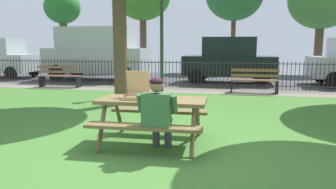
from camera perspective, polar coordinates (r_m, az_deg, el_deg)
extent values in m
cube|color=#43762F|center=(6.76, 2.49, -5.36)|extent=(28.00, 11.19, 0.02)
cube|color=gray|center=(11.53, 6.40, 0.64)|extent=(28.00, 1.40, 0.01)
cube|color=#424247|center=(15.31, 7.75, 2.68)|extent=(28.00, 6.24, 0.01)
cube|color=brown|center=(5.29, -2.92, -1.10)|extent=(1.82, 0.80, 0.06)
cube|color=brown|center=(4.79, -4.54, -5.89)|extent=(1.81, 0.32, 0.05)
cube|color=brown|center=(5.92, -1.56, -2.95)|extent=(1.81, 0.32, 0.05)
cylinder|color=brown|center=(5.21, -11.90, -5.79)|extent=(0.08, 0.44, 0.74)
cylinder|color=brown|center=(5.96, -8.90, -3.82)|extent=(0.08, 0.44, 0.74)
cylinder|color=brown|center=(4.86, 4.54, -6.70)|extent=(0.08, 0.44, 0.74)
cylinder|color=brown|center=(5.66, 5.40, -4.45)|extent=(0.08, 0.44, 0.74)
cube|color=tan|center=(5.31, -5.98, -0.71)|extent=(0.42, 0.42, 0.01)
cube|color=silver|center=(5.31, -5.98, -0.63)|extent=(0.38, 0.38, 0.00)
cube|color=tan|center=(5.12, -6.56, -0.76)|extent=(0.40, 0.03, 0.04)
cube|color=tan|center=(5.49, -5.44, -0.08)|extent=(0.40, 0.03, 0.04)
cube|color=tan|center=(5.36, -8.00, -0.35)|extent=(0.03, 0.40, 0.04)
cube|color=tan|center=(5.26, -3.93, -0.47)|extent=(0.03, 0.40, 0.04)
cube|color=tan|center=(5.48, -5.43, 2.25)|extent=(0.41, 0.10, 0.40)
cylinder|color=tan|center=(5.31, -5.98, -0.58)|extent=(0.34, 0.34, 0.01)
cylinder|color=#F6CC69|center=(5.31, -5.98, -0.51)|extent=(0.31, 0.31, 0.00)
cylinder|color=#3D3D3D|center=(5.22, -2.17, -7.12)|extent=(0.12, 0.12, 0.44)
cylinder|color=#3D3D3D|center=(4.95, -2.71, -5.00)|extent=(0.16, 0.42, 0.15)
cylinder|color=#3D3D3D|center=(5.18, 0.01, -7.23)|extent=(0.12, 0.12, 0.44)
cylinder|color=#3D3D3D|center=(4.91, -0.43, -5.11)|extent=(0.16, 0.42, 0.15)
cube|color=#386638|center=(4.68, -2.12, -2.94)|extent=(0.43, 0.23, 0.52)
cylinder|color=#386638|center=(4.77, -5.05, -1.47)|extent=(0.09, 0.21, 0.31)
cylinder|color=#386638|center=(4.66, 1.13, -1.69)|extent=(0.09, 0.21, 0.31)
sphere|color=#8C6647|center=(4.64, -2.09, 1.71)|extent=(0.21, 0.21, 0.21)
ellipsoid|color=black|center=(4.62, -2.12, 2.31)|extent=(0.21, 0.20, 0.12)
cylinder|color=#2D2823|center=(12.12, 6.80, 5.69)|extent=(18.15, 0.03, 0.03)
cylinder|color=#2D2823|center=(12.20, 6.73, 1.86)|extent=(18.15, 0.03, 0.03)
cylinder|color=#2D2823|center=(15.74, -28.07, 3.83)|extent=(0.02, 0.02, 1.06)
cylinder|color=#2D2823|center=(15.65, -27.67, 3.83)|extent=(0.02, 0.02, 1.06)
cylinder|color=#2D2823|center=(15.56, -27.27, 3.84)|extent=(0.02, 0.02, 1.06)
cylinder|color=#2D2823|center=(15.47, -26.86, 3.84)|extent=(0.02, 0.02, 1.06)
cylinder|color=#2D2823|center=(15.38, -26.45, 3.85)|extent=(0.02, 0.02, 1.06)
cylinder|color=#2D2823|center=(15.30, -26.04, 3.85)|extent=(0.02, 0.02, 1.06)
cylinder|color=#2D2823|center=(15.21, -25.62, 3.86)|extent=(0.02, 0.02, 1.06)
cylinder|color=#2D2823|center=(15.13, -25.19, 3.86)|extent=(0.02, 0.02, 1.06)
cylinder|color=#2D2823|center=(15.04, -24.76, 3.87)|extent=(0.02, 0.02, 1.06)
cylinder|color=#2D2823|center=(14.96, -24.33, 3.87)|extent=(0.02, 0.02, 1.06)
cylinder|color=#2D2823|center=(14.88, -23.89, 3.88)|extent=(0.02, 0.02, 1.06)
cylinder|color=#2D2823|center=(14.80, -23.44, 3.88)|extent=(0.02, 0.02, 1.06)
cylinder|color=#2D2823|center=(14.72, -22.99, 3.88)|extent=(0.02, 0.02, 1.06)
cylinder|color=#2D2823|center=(14.64, -22.54, 3.89)|extent=(0.02, 0.02, 1.06)
cylinder|color=#2D2823|center=(14.56, -22.08, 3.89)|extent=(0.02, 0.02, 1.06)
cylinder|color=#2D2823|center=(14.48, -21.61, 3.89)|extent=(0.02, 0.02, 1.06)
cylinder|color=#2D2823|center=(14.40, -21.14, 3.90)|extent=(0.02, 0.02, 1.06)
cylinder|color=#2D2823|center=(14.33, -20.67, 3.90)|extent=(0.02, 0.02, 1.06)
cylinder|color=#2D2823|center=(14.25, -20.19, 3.90)|extent=(0.02, 0.02, 1.06)
cylinder|color=#2D2823|center=(14.18, -19.71, 3.90)|extent=(0.02, 0.02, 1.06)
cylinder|color=#2D2823|center=(14.11, -19.22, 3.90)|extent=(0.02, 0.02, 1.06)
cylinder|color=#2D2823|center=(14.04, -18.72, 3.91)|extent=(0.02, 0.02, 1.06)
cylinder|color=#2D2823|center=(13.97, -18.22, 3.91)|extent=(0.02, 0.02, 1.06)
cylinder|color=#2D2823|center=(13.90, -17.72, 3.91)|extent=(0.02, 0.02, 1.06)
cylinder|color=#2D2823|center=(13.83, -17.21, 3.91)|extent=(0.02, 0.02, 1.06)
cylinder|color=#2D2823|center=(13.76, -16.70, 3.91)|extent=(0.02, 0.02, 1.06)
cylinder|color=#2D2823|center=(13.69, -16.18, 3.91)|extent=(0.02, 0.02, 1.06)
cylinder|color=#2D2823|center=(13.63, -15.65, 3.91)|extent=(0.02, 0.02, 1.06)
cylinder|color=#2D2823|center=(13.57, -15.12, 3.91)|extent=(0.02, 0.02, 1.06)
cylinder|color=#2D2823|center=(13.50, -14.59, 3.91)|extent=(0.02, 0.02, 1.06)
cylinder|color=#2D2823|center=(13.44, -14.05, 3.91)|extent=(0.02, 0.02, 1.06)
cylinder|color=#2D2823|center=(13.38, -13.51, 3.90)|extent=(0.02, 0.02, 1.06)
cylinder|color=#2D2823|center=(13.32, -12.96, 3.90)|extent=(0.02, 0.02, 1.06)
cylinder|color=#2D2823|center=(13.26, -12.40, 3.90)|extent=(0.02, 0.02, 1.06)
cylinder|color=#2D2823|center=(13.21, -11.84, 3.90)|extent=(0.02, 0.02, 1.06)
cylinder|color=#2D2823|center=(13.15, -11.28, 3.89)|extent=(0.02, 0.02, 1.06)
cylinder|color=#2D2823|center=(13.10, -10.71, 3.89)|extent=(0.02, 0.02, 1.06)
cylinder|color=#2D2823|center=(13.04, -10.14, 3.89)|extent=(0.02, 0.02, 1.06)
cylinder|color=#2D2823|center=(12.99, -9.56, 3.88)|extent=(0.02, 0.02, 1.06)
cylinder|color=#2D2823|center=(12.94, -8.98, 3.88)|extent=(0.02, 0.02, 1.06)
cylinder|color=#2D2823|center=(12.89, -8.39, 3.87)|extent=(0.02, 0.02, 1.06)
cylinder|color=#2D2823|center=(12.85, -7.80, 3.87)|extent=(0.02, 0.02, 1.06)
cylinder|color=#2D2823|center=(12.80, -7.21, 3.86)|extent=(0.02, 0.02, 1.06)
cylinder|color=#2D2823|center=(12.76, -6.61, 3.85)|extent=(0.02, 0.02, 1.06)
cylinder|color=#2D2823|center=(12.71, -6.01, 3.85)|extent=(0.02, 0.02, 1.06)
cylinder|color=#2D2823|center=(12.67, -5.40, 3.84)|extent=(0.02, 0.02, 1.06)
cylinder|color=#2D2823|center=(12.63, -4.79, 3.83)|extent=(0.02, 0.02, 1.06)
cylinder|color=#2D2823|center=(12.59, -4.17, 3.82)|extent=(0.02, 0.02, 1.06)
cylinder|color=#2D2823|center=(12.55, -3.55, 3.81)|extent=(0.02, 0.02, 1.06)
cylinder|color=#2D2823|center=(12.52, -2.93, 3.80)|extent=(0.02, 0.02, 1.06)
cylinder|color=#2D2823|center=(12.48, -2.30, 3.79)|extent=(0.02, 0.02, 1.06)
cylinder|color=#2D2823|center=(12.45, -1.67, 3.78)|extent=(0.02, 0.02, 1.06)
cylinder|color=#2D2823|center=(12.42, -1.04, 3.77)|extent=(0.02, 0.02, 1.06)
cylinder|color=#2D2823|center=(12.39, -0.40, 3.76)|extent=(0.02, 0.02, 1.06)
cylinder|color=#2D2823|center=(12.36, 0.23, 3.75)|extent=(0.02, 0.02, 1.06)
cylinder|color=#2D2823|center=(12.33, 0.88, 3.74)|extent=(0.02, 0.02, 1.06)
cylinder|color=#2D2823|center=(12.31, 1.52, 3.72)|extent=(0.02, 0.02, 1.06)
cylinder|color=#2D2823|center=(12.28, 2.17, 3.71)|extent=(0.02, 0.02, 1.06)
cylinder|color=#2D2823|center=(12.26, 2.82, 3.69)|extent=(0.02, 0.02, 1.06)
cylinder|color=#2D2823|center=(12.24, 3.47, 3.68)|extent=(0.02, 0.02, 1.06)
cylinder|color=#2D2823|center=(12.22, 4.12, 3.66)|extent=(0.02, 0.02, 1.06)
cylinder|color=#2D2823|center=(12.20, 4.78, 3.65)|extent=(0.02, 0.02, 1.06)
cylinder|color=#2D2823|center=(12.19, 5.44, 3.63)|extent=(0.02, 0.02, 1.06)
cylinder|color=#2D2823|center=(12.17, 6.10, 3.61)|extent=(0.02, 0.02, 1.06)
cylinder|color=#2D2823|center=(12.16, 6.76, 3.60)|extent=(0.02, 0.02, 1.06)
cylinder|color=#2D2823|center=(12.15, 7.42, 3.58)|extent=(0.02, 0.02, 1.06)
cylinder|color=#2D2823|center=(12.14, 8.08, 3.56)|extent=(0.02, 0.02, 1.06)
cylinder|color=#2D2823|center=(12.13, 8.75, 3.54)|extent=(0.02, 0.02, 1.06)
cylinder|color=#2D2823|center=(12.12, 9.41, 3.52)|extent=(0.02, 0.02, 1.06)
cylinder|color=#2D2823|center=(12.12, 10.08, 3.50)|extent=(0.02, 0.02, 1.06)
cylinder|color=#2D2823|center=(12.12, 10.74, 3.48)|extent=(0.02, 0.02, 1.06)
cylinder|color=#2D2823|center=(12.11, 11.41, 3.46)|extent=(0.02, 0.02, 1.06)
cylinder|color=#2D2823|center=(12.11, 12.08, 3.44)|extent=(0.02, 0.02, 1.06)
cylinder|color=#2D2823|center=(12.12, 12.74, 3.42)|extent=(0.02, 0.02, 1.06)
cylinder|color=#2D2823|center=(12.12, 13.41, 3.40)|extent=(0.02, 0.02, 1.06)
cylinder|color=#2D2823|center=(12.12, 14.07, 3.37)|extent=(0.02, 0.02, 1.06)
cylinder|color=#2D2823|center=(12.13, 14.74, 3.35)|extent=(0.02, 0.02, 1.06)
cylinder|color=#2D2823|center=(12.14, 15.40, 3.33)|extent=(0.02, 0.02, 1.06)
cylinder|color=#2D2823|center=(12.15, 16.07, 3.30)|extent=(0.02, 0.02, 1.06)
cylinder|color=#2D2823|center=(12.16, 16.73, 3.28)|extent=(0.02, 0.02, 1.06)
cylinder|color=#2D2823|center=(12.17, 17.39, 3.25)|extent=(0.02, 0.02, 1.06)
cylinder|color=#2D2823|center=(12.19, 18.05, 3.23)|extent=(0.02, 0.02, 1.06)
cylinder|color=#2D2823|center=(12.21, 18.70, 3.20)|extent=(0.02, 0.02, 1.06)
cylinder|color=#2D2823|center=(12.22, 19.36, 3.18)|extent=(0.02, 0.02, 1.06)
cylinder|color=#2D2823|center=(12.24, 20.01, 3.15)|extent=(0.02, 0.02, 1.06)
cylinder|color=#2D2823|center=(12.26, 20.66, 3.12)|extent=(0.02, 0.02, 1.06)
cylinder|color=#2D2823|center=(12.29, 21.31, 3.10)|extent=(0.02, 0.02, 1.06)
cylinder|color=#2D2823|center=(12.31, 21.96, 3.07)|extent=(0.02, 0.02, 1.06)
cylinder|color=#2D2823|center=(12.34, 22.60, 3.04)|extent=(0.02, 0.02, 1.06)
cylinder|color=#2D2823|center=(12.36, 23.24, 3.02)|extent=(0.02, 0.02, 1.06)
cylinder|color=#2D2823|center=(12.39, 23.88, 2.99)|extent=(0.02, 0.02, 1.06)
cylinder|color=#2D2823|center=(12.42, 24.51, 2.96)|extent=(0.02, 0.02, 1.06)
cylinder|color=#2D2823|center=(12.46, 25.14, 2.93)|extent=(0.02, 0.02, 1.06)
cylinder|color=#2D2823|center=(12.49, 25.77, 2.90)|extent=(0.02, 0.02, 1.06)
cylinder|color=#2D2823|center=(12.52, 26.39, 2.87)|extent=(0.02, 0.02, 1.06)
cylinder|color=#2D2823|center=(12.56, 27.02, 2.85)|extent=(0.02, 0.02, 1.06)
cylinder|color=#2D2823|center=(12.60, 27.63, 2.82)|extent=(0.02, 0.02, 1.06)
cube|color=brown|center=(13.30, -18.57, 3.27)|extent=(1.60, 0.22, 0.04)
cube|color=brown|center=(13.17, -18.84, 3.20)|extent=(1.60, 0.22, 0.04)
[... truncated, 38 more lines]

